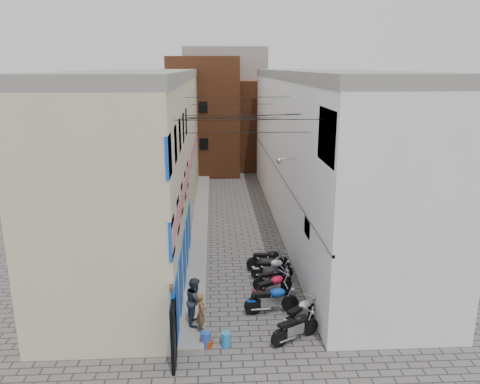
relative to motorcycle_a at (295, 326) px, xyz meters
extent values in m
plane|color=#5D5A57|center=(-1.54, -0.71, -0.57)|extent=(90.00, 90.00, 0.00)
cube|color=gray|center=(-3.59, 12.29, -0.45)|extent=(0.90, 26.00, 0.25)
cube|color=beige|center=(-6.54, 12.29, 3.68)|extent=(5.00, 26.00, 8.50)
cube|color=pink|center=(-4.08, 12.29, 3.43)|extent=(0.10, 26.00, 0.80)
cube|color=blue|center=(-4.07, 4.19, 0.73)|extent=(0.12, 10.20, 2.40)
cube|color=blue|center=(-4.09, 4.19, 4.73)|extent=(0.10, 10.20, 4.00)
cube|color=gray|center=(-6.54, 12.29, 8.18)|extent=(5.10, 26.00, 0.50)
cube|color=black|center=(-4.06, -1.11, 0.53)|extent=(0.10, 1.20, 2.20)
cube|color=silver|center=(3.46, 12.29, 3.68)|extent=(5.00, 26.00, 8.50)
cube|color=blue|center=(1.01, 0.79, 6.43)|extent=(0.10, 2.40, 1.80)
cube|color=white|center=(1.02, 3.29, 2.43)|extent=(0.08, 1.00, 0.70)
cylinder|color=#B2B2B7|center=(0.61, 6.29, 4.63)|extent=(0.80, 0.06, 0.06)
sphere|color=#B2B2B7|center=(0.21, 6.29, 4.53)|extent=(0.28, 0.28, 0.28)
cube|color=gray|center=(3.46, 12.29, 8.18)|extent=(5.10, 26.00, 0.50)
cube|color=gray|center=(1.00, 12.29, 2.83)|extent=(0.10, 26.00, 0.12)
cube|color=brown|center=(-3.54, 27.29, 4.43)|extent=(6.00, 6.00, 10.00)
cube|color=brown|center=(1.46, 29.29, 3.43)|extent=(5.00, 6.00, 8.00)
cube|color=gray|center=(-1.54, 33.29, 4.93)|extent=(8.00, 5.00, 11.00)
cube|color=black|center=(-1.54, 24.49, 0.63)|extent=(2.00, 0.30, 2.40)
cylinder|color=black|center=(-1.54, 1.29, 6.93)|extent=(5.20, 0.02, 0.02)
cylinder|color=black|center=(-1.54, 3.29, 6.23)|extent=(5.20, 0.02, 0.02)
cylinder|color=black|center=(-1.54, 5.79, 6.63)|extent=(5.20, 0.02, 0.02)
cylinder|color=black|center=(-1.54, 8.29, 7.23)|extent=(5.20, 0.02, 0.02)
cylinder|color=black|center=(-1.54, 11.29, 5.93)|extent=(5.20, 0.02, 0.02)
cylinder|color=black|center=(-1.54, 14.29, 6.43)|extent=(5.20, 0.02, 0.02)
cylinder|color=black|center=(-1.54, 4.29, 6.73)|extent=(5.65, 2.07, 0.02)
cylinder|color=black|center=(-1.54, 7.29, 6.33)|extent=(5.80, 1.58, 0.02)
imported|color=brown|center=(-3.24, 0.38, 0.40)|extent=(0.44, 0.58, 1.45)
imported|color=#2B3541|center=(-3.46, 0.95, 0.55)|extent=(0.69, 0.87, 1.74)
cylinder|color=#234DB3|center=(-3.09, -0.21, -0.30)|extent=(0.39, 0.39, 0.55)
cylinder|color=#287ACB|center=(-2.40, -0.21, -0.32)|extent=(0.33, 0.33, 0.51)
cube|color=#C3390D|center=(-3.09, -0.21, -0.45)|extent=(0.47, 0.39, 0.26)
camera|label=1|loc=(-2.71, -14.21, 8.64)|focal=35.00mm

